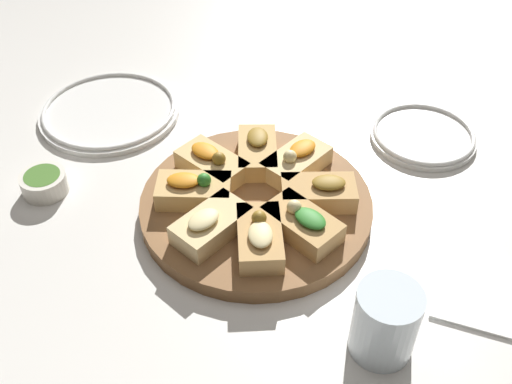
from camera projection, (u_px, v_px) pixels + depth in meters
name	position (u px, v px, depth m)	size (l,w,h in m)	color
ground_plane	(256.00, 211.00, 0.91)	(3.00, 3.00, 0.00)	silver
serving_board	(256.00, 205.00, 0.90)	(0.35, 0.35, 0.02)	brown
focaccia_slice_0	(296.00, 161.00, 0.93)	(0.12, 0.12, 0.05)	#E5C689
focaccia_slice_1	(255.00, 151.00, 0.95)	(0.06, 0.11, 0.04)	tan
focaccia_slice_2	(212.00, 164.00, 0.92)	(0.12, 0.12, 0.05)	#DBB775
focaccia_slice_3	(193.00, 189.00, 0.88)	(0.11, 0.06, 0.05)	tan
focaccia_slice_4	(211.00, 225.00, 0.83)	(0.12, 0.12, 0.04)	#E5C689
focaccia_slice_5	(260.00, 237.00, 0.81)	(0.07, 0.11, 0.05)	tan
focaccia_slice_6	(302.00, 223.00, 0.83)	(0.12, 0.12, 0.05)	tan
focaccia_slice_7	(319.00, 190.00, 0.88)	(0.11, 0.06, 0.04)	tan
plate_left	(110.00, 111.00, 1.09)	(0.25, 0.25, 0.02)	white
plate_right	(423.00, 135.00, 1.03)	(0.18, 0.18, 0.02)	white
water_glass	(385.00, 322.00, 0.70)	(0.08, 0.08, 0.10)	silver
napkin_stack	(492.00, 294.00, 0.79)	(0.15, 0.12, 0.01)	white
dipping_bowl	(44.00, 182.00, 0.93)	(0.07, 0.07, 0.03)	silver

